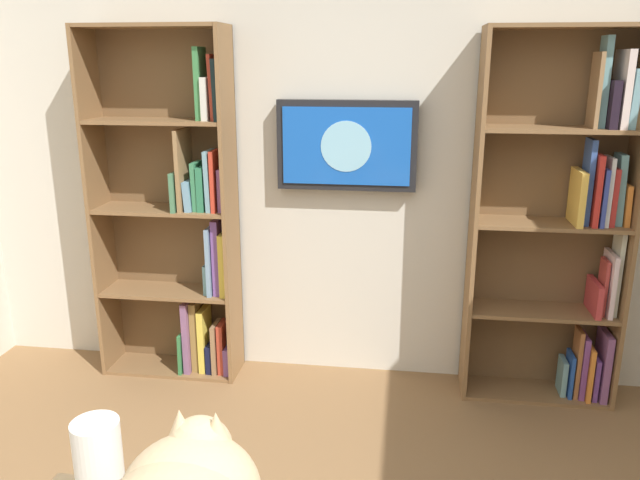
% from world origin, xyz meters
% --- Properties ---
extents(wall_back, '(4.52, 0.06, 2.70)m').
position_xyz_m(wall_back, '(0.00, -2.23, 1.35)').
color(wall_back, beige).
rests_on(wall_back, ground).
extents(bookshelf_left, '(0.80, 0.28, 1.97)m').
position_xyz_m(bookshelf_left, '(-1.14, -2.06, 0.99)').
color(bookshelf_left, brown).
rests_on(bookshelf_left, ground).
extents(bookshelf_right, '(0.80, 0.28, 1.98)m').
position_xyz_m(bookshelf_right, '(0.96, -2.06, 0.91)').
color(bookshelf_right, brown).
rests_on(bookshelf_right, ground).
extents(wall_mounted_tv, '(0.76, 0.07, 0.48)m').
position_xyz_m(wall_mounted_tv, '(0.03, -2.15, 1.35)').
color(wall_mounted_tv, black).
extents(paper_towel_roll, '(0.11, 0.11, 0.25)m').
position_xyz_m(paper_towel_roll, '(0.38, 0.08, 0.89)').
color(paper_towel_roll, white).
rests_on(paper_towel_roll, desk).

